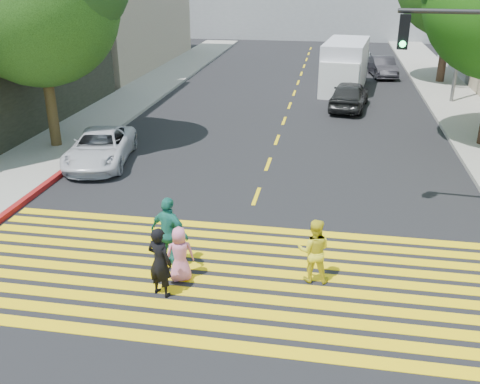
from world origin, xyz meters
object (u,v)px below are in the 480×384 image
(pedestrian_child, at_px, (180,254))
(dark_car_near, at_px, (349,95))
(silver_car, at_px, (354,56))
(white_van, at_px, (344,67))
(pedestrian_extra, at_px, (169,233))
(white_sedan, at_px, (100,148))
(pedestrian_man, at_px, (160,262))
(pedestrian_woman, at_px, (314,251))
(dark_car_parked, at_px, (383,67))

(pedestrian_child, xyz_separation_m, dark_car_near, (4.00, 16.90, 0.05))
(dark_car_near, distance_m, silver_car, 12.93)
(dark_car_near, bearing_deg, white_van, -78.74)
(pedestrian_extra, xyz_separation_m, dark_car_near, (4.39, 16.38, -0.19))
(white_sedan, relative_size, silver_car, 0.87)
(pedestrian_man, distance_m, pedestrian_child, 0.72)
(white_van, bearing_deg, pedestrian_extra, -94.50)
(pedestrian_man, bearing_deg, silver_car, -78.31)
(pedestrian_child, bearing_deg, pedestrian_extra, -73.24)
(white_sedan, distance_m, silver_car, 24.61)
(pedestrian_extra, distance_m, dark_car_near, 16.96)
(pedestrian_child, bearing_deg, pedestrian_woman, 169.17)
(pedestrian_man, relative_size, dark_car_near, 0.39)
(dark_car_near, bearing_deg, silver_car, -84.42)
(silver_car, relative_size, dark_car_parked, 1.29)
(pedestrian_man, distance_m, silver_car, 30.85)
(pedestrian_extra, bearing_deg, dark_car_near, -83.74)
(white_van, bearing_deg, dark_car_parked, 68.12)
(pedestrian_man, xyz_separation_m, silver_car, (4.78, 30.48, -0.09))
(pedestrian_woman, relative_size, silver_car, 0.31)
(pedestrian_man, bearing_deg, pedestrian_extra, -62.82)
(pedestrian_extra, height_order, white_sedan, pedestrian_extra)
(pedestrian_extra, xyz_separation_m, white_sedan, (-4.62, 6.62, -0.29))
(white_sedan, distance_m, dark_car_near, 13.29)
(pedestrian_woman, bearing_deg, white_sedan, -41.79)
(pedestrian_child, distance_m, white_van, 21.69)
(pedestrian_man, height_order, pedestrian_child, pedestrian_man)
(white_sedan, relative_size, dark_car_parked, 1.12)
(pedestrian_extra, relative_size, dark_car_parked, 0.46)
(dark_car_parked, bearing_deg, silver_car, 106.65)
(white_sedan, height_order, silver_car, silver_car)
(pedestrian_man, relative_size, pedestrian_extra, 0.90)
(pedestrian_man, relative_size, white_sedan, 0.37)
(pedestrian_man, xyz_separation_m, pedestrian_extra, (-0.13, 1.17, 0.09))
(pedestrian_extra, distance_m, silver_car, 29.72)
(pedestrian_woman, xyz_separation_m, white_van, (0.75, 20.86, 0.54))
(dark_car_near, distance_m, dark_car_parked, 9.37)
(pedestrian_extra, bearing_deg, white_sedan, -33.79)
(pedestrian_woman, distance_m, pedestrian_extra, 3.38)
(white_van, bearing_deg, white_sedan, -114.90)
(dark_car_near, height_order, white_van, white_van)
(pedestrian_woman, xyz_separation_m, white_sedan, (-8.00, 6.63, -0.16))
(dark_car_near, relative_size, silver_car, 0.84)
(pedestrian_man, distance_m, dark_car_near, 18.06)
(pedestrian_man, xyz_separation_m, white_van, (3.99, 22.01, 0.50))
(pedestrian_child, relative_size, pedestrian_extra, 0.74)
(white_sedan, distance_m, white_van, 16.72)
(pedestrian_man, xyz_separation_m, pedestrian_woman, (3.24, 1.15, -0.04))
(pedestrian_man, distance_m, white_sedan, 9.13)
(white_sedan, height_order, white_van, white_van)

